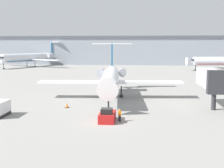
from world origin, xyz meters
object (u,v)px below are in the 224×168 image
(airplane_main, at_px, (111,78))
(jet_bridge, at_px, (211,79))
(pushback_tug, at_px, (107,116))
(airplane_parked_far_right, at_px, (29,58))
(traffic_cone_left, at_px, (67,105))
(worker_near_tug, at_px, (120,115))

(airplane_main, distance_m, jet_bridge, 18.03)
(pushback_tug, relative_size, airplane_parked_far_right, 0.11)
(pushback_tug, height_order, traffic_cone_left, pushback_tug)
(worker_near_tug, bearing_deg, pushback_tug, -174.91)
(worker_near_tug, relative_size, jet_bridge, 0.15)
(airplane_parked_far_right, distance_m, jet_bridge, 105.17)
(worker_near_tug, bearing_deg, jet_bridge, 37.20)
(airplane_main, bearing_deg, traffic_cone_left, -121.42)
(pushback_tug, relative_size, traffic_cone_left, 4.75)
(traffic_cone_left, xyz_separation_m, airplane_parked_far_right, (-37.95, 88.51, 3.75))
(airplane_main, relative_size, traffic_cone_left, 35.52)
(airplane_parked_far_right, bearing_deg, pushback_tug, -64.97)
(airplane_parked_far_right, bearing_deg, airplane_main, -60.89)
(traffic_cone_left, bearing_deg, airplane_main, 58.58)
(airplane_main, relative_size, airplane_parked_far_right, 0.83)
(airplane_main, xyz_separation_m, pushback_tug, (1.23, -17.85, -2.92))
(airplane_parked_far_right, xyz_separation_m, jet_bridge, (60.32, -86.16, 0.31))
(pushback_tug, relative_size, jet_bridge, 0.35)
(traffic_cone_left, bearing_deg, jet_bridge, 6.00)
(pushback_tug, height_order, jet_bridge, jet_bridge)
(worker_near_tug, xyz_separation_m, jet_bridge, (13.63, 10.34, 3.61))
(traffic_cone_left, height_order, jet_bridge, jet_bridge)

